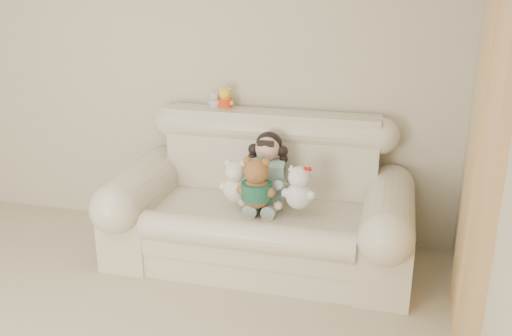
{
  "coord_description": "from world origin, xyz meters",
  "views": [
    {
      "loc": [
        1.78,
        -1.58,
        2.02
      ],
      "look_at": [
        0.89,
        1.9,
        0.75
      ],
      "focal_mm": 40.16,
      "sensor_mm": 36.0,
      "label": 1
    }
  ],
  "objects": [
    {
      "name": "wall_back",
      "position": [
        0.0,
        2.5,
        1.3
      ],
      "size": [
        4.5,
        0.0,
        4.5
      ],
      "primitive_type": "plane",
      "rotation": [
        1.57,
        0.0,
        0.0
      ],
      "color": "#BFB298",
      "rests_on": "ground"
    },
    {
      "name": "brown_teddy",
      "position": [
        0.91,
        1.83,
        0.71
      ],
      "size": [
        0.31,
        0.27,
        0.41
      ],
      "primitive_type": null,
      "rotation": [
        0.0,
        0.0,
        0.28
      ],
      "color": "brown",
      "rests_on": "sofa"
    },
    {
      "name": "white_cat",
      "position": [
        1.18,
        1.88,
        0.68
      ],
      "size": [
        0.27,
        0.24,
        0.36
      ],
      "primitive_type": null,
      "rotation": [
        0.0,
        0.0,
        0.35
      ],
      "color": "white",
      "rests_on": "sofa"
    },
    {
      "name": "door_panel",
      "position": [
        2.22,
        1.4,
        1.05
      ],
      "size": [
        0.06,
        0.9,
        2.1
      ],
      "primitive_type": "cube",
      "color": "#B8814E",
      "rests_on": "floor"
    },
    {
      "name": "yellow_mini_bear",
      "position": [
        0.53,
        2.37,
        1.11
      ],
      "size": [
        0.16,
        0.14,
        0.21
      ],
      "primitive_type": null,
      "rotation": [
        0.0,
        0.0,
        0.28
      ],
      "color": "yellow",
      "rests_on": "sofa"
    },
    {
      "name": "sofa",
      "position": [
        0.89,
        2.0,
        0.52
      ],
      "size": [
        2.1,
        0.95,
        1.03
      ],
      "primitive_type": null,
      "color": "#C1B79C",
      "rests_on": "floor"
    },
    {
      "name": "grey_mini_plush",
      "position": [
        0.45,
        2.38,
        1.09
      ],
      "size": [
        0.13,
        0.11,
        0.16
      ],
      "primitive_type": null,
      "rotation": [
        0.0,
        0.0,
        0.33
      ],
      "color": "silver",
      "rests_on": "sofa"
    },
    {
      "name": "cream_teddy",
      "position": [
        0.74,
        1.89,
        0.67
      ],
      "size": [
        0.27,
        0.23,
        0.35
      ],
      "primitive_type": null,
      "rotation": [
        0.0,
        0.0,
        0.32
      ],
      "color": "white",
      "rests_on": "sofa"
    },
    {
      "name": "seated_child",
      "position": [
        0.92,
        2.08,
        0.69
      ],
      "size": [
        0.33,
        0.4,
        0.53
      ],
      "primitive_type": null,
      "rotation": [
        0.0,
        0.0,
        0.04
      ],
      "color": "#2A6E59",
      "rests_on": "sofa"
    }
  ]
}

